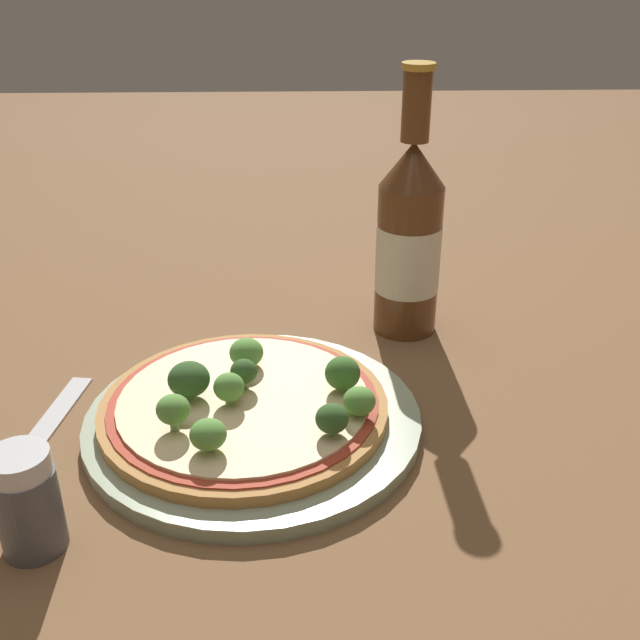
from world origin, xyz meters
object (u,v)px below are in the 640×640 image
(pizza, at_px, (249,405))
(fork, at_px, (41,433))
(pepper_shaker, at_px, (27,502))
(beer_bottle, at_px, (409,239))

(pizza, relative_size, fork, 1.38)
(pizza, xyz_separation_m, pepper_shaker, (-0.13, -0.13, 0.02))
(pizza, height_order, fork, pizza)
(pepper_shaker, height_order, fork, pepper_shaker)
(pepper_shaker, bearing_deg, beer_bottle, 46.89)
(fork, bearing_deg, pizza, -78.80)
(beer_bottle, relative_size, pepper_shaker, 3.48)
(pizza, relative_size, pepper_shaker, 3.12)
(pizza, distance_m, pepper_shaker, 0.19)
(pizza, distance_m, fork, 0.17)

